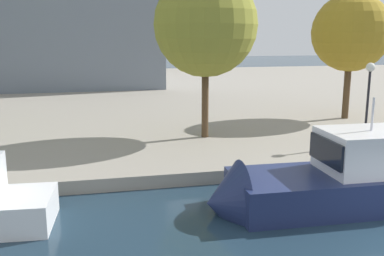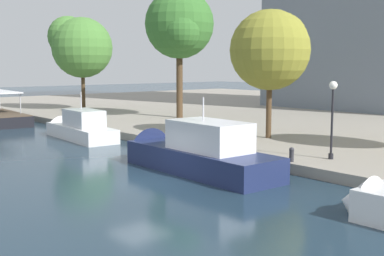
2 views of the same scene
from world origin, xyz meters
name	(u,v)px [view 2 (image 2 of 2)]	position (x,y,z in m)	size (l,w,h in m)	color
ground_plane	(140,182)	(0.00, 0.00, 0.00)	(220.00, 220.00, 0.00)	#1E3342
motor_yacht_1	(78,130)	(-14.98, 4.62, 0.63)	(8.99, 2.93, 4.35)	white
motor_yacht_2	(193,155)	(-0.45, 3.69, 0.82)	(10.39, 3.18, 4.84)	navy
mooring_bollard_0	(292,154)	(3.18, 7.22, 0.96)	(0.26, 0.26, 0.75)	#2D2D33
lamp_post	(332,108)	(4.05, 9.39, 3.26)	(0.44, 0.44, 4.10)	black
tree_2	(180,25)	(-17.41, 16.48, 9.19)	(6.42, 6.42, 11.95)	#4C3823
tree_3	(79,45)	(-31.50, 13.58, 7.66)	(6.94, 6.62, 10.34)	#4C3823
tree_5	(272,47)	(-3.32, 13.02, 6.68)	(5.39, 5.39, 8.63)	#4C3823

